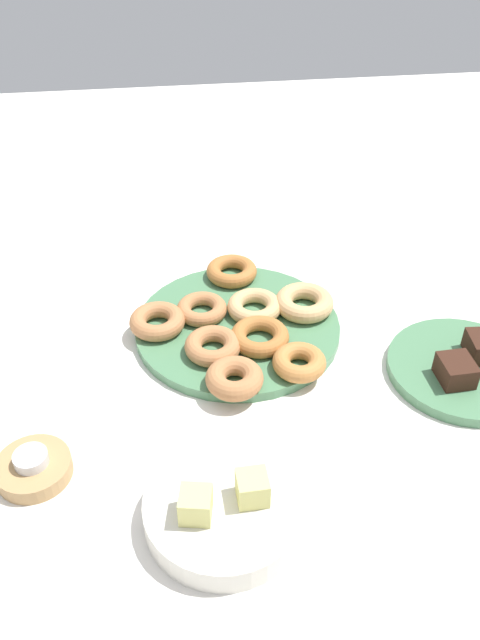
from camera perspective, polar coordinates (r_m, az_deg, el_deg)
name	(u,v)px	position (r m, az deg, el deg)	size (l,w,h in m)	color
ground_plane	(238,331)	(1.06, -0.22, -0.96)	(2.40, 2.40, 0.00)	white
donut_plate	(237,327)	(1.05, -0.22, -0.63)	(0.33, 0.33, 0.02)	#4C7F56
donut_0	(202,309)	(1.06, -3.36, 0.97)	(0.08, 0.08, 0.02)	#B27547
donut_1	(234,378)	(0.93, -0.49, -5.12)	(0.08, 0.08, 0.03)	#B27547
donut_2	(232,271)	(1.14, -0.73, 4.30)	(0.09, 0.09, 0.02)	#AD6B33
donut_3	(304,303)	(1.07, 5.63, 1.53)	(0.10, 0.10, 0.03)	tan
donut_4	(260,336)	(1.00, 1.74, -1.45)	(0.09, 0.09, 0.02)	#AD6B33
donut_5	(157,321)	(1.04, -7.24, -0.10)	(0.09, 0.09, 0.03)	#B27547
donut_6	(299,362)	(0.96, 5.20, -3.70)	(0.08, 0.08, 0.03)	#BC7A3D
donut_7	(213,346)	(0.98, -2.40, -2.28)	(0.09, 0.09, 0.03)	#B27547
donut_8	(254,307)	(1.06, 1.26, 1.17)	(0.09, 0.09, 0.02)	tan
cake_plate	(463,369)	(1.03, 18.90, -4.06)	(0.22, 0.22, 0.02)	#4C7F56
brownie_far	(456,370)	(0.98, 18.34, -4.21)	(0.05, 0.05, 0.03)	#381E14
candle_holder	(34,468)	(0.88, -17.58, -12.26)	(0.10, 0.10, 0.02)	tan
tealight	(31,459)	(0.87, -17.81, -11.47)	(0.04, 0.04, 0.01)	silver
fruit_bowl	(224,510)	(0.80, -1.40, -16.27)	(0.19, 0.19, 0.04)	silver
melon_chunk_left	(252,488)	(0.77, 1.09, -14.46)	(0.04, 0.04, 0.04)	#DBD67A
melon_chunk_right	(196,505)	(0.76, -3.90, -15.81)	(0.04, 0.04, 0.04)	#DBD67A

